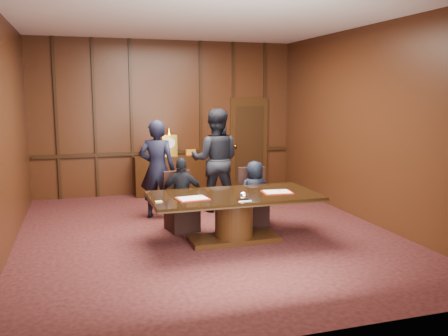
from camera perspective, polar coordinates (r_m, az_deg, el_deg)
name	(u,v)px	position (r m, az deg, el deg)	size (l,w,h in m)	color
room	(208,130)	(7.78, -1.96, 4.64)	(7.00, 7.04, 3.50)	black
sideboard	(170,174)	(10.94, -6.54, -0.66)	(1.60, 0.45, 1.54)	black
conference_table	(234,210)	(7.44, 1.20, -5.03)	(2.62, 1.32, 0.76)	black
folder_left	(192,198)	(7.05, -3.83, -3.68)	(0.50, 0.39, 0.02)	#9B190E
folder_right	(277,192)	(7.54, 6.40, -2.89)	(0.49, 0.38, 0.02)	#9B190E
inkstand	(244,197)	(6.96, 2.38, -3.46)	(0.20, 0.14, 0.12)	white
notepad	(159,202)	(6.91, -7.88, -4.03)	(0.10, 0.07, 0.01)	#D6CF69
chair_left	(181,213)	(8.15, -5.15, -5.39)	(0.56, 0.56, 0.99)	black
chair_right	(253,207)	(8.51, 3.54, -4.76)	(0.55, 0.55, 0.99)	black
signatory_left	(182,195)	(8.00, -5.03, -3.22)	(0.73, 0.31, 1.25)	black
signatory_right	(255,193)	(8.37, 3.71, -3.02)	(0.56, 0.36, 1.14)	black
witness_left	(157,169)	(8.86, -8.03, -0.14)	(0.67, 0.44, 1.84)	black
witness_right	(215,160)	(9.32, -1.03, 0.96)	(0.98, 0.76, 2.02)	black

